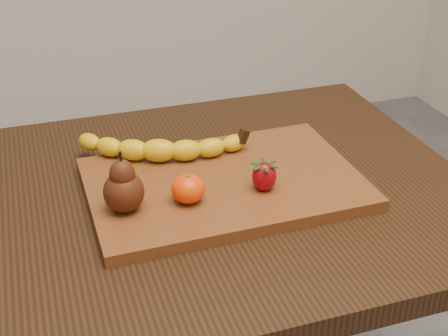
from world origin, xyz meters
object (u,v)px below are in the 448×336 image
object	(u,v)px
mandarin	(188,189)
cutting_board	(224,184)
table	(177,241)
pear	(123,182)

from	to	relation	value
mandarin	cutting_board	bearing A→B (deg)	33.11
cutting_board	table	bearing A→B (deg)	170.78
cutting_board	pear	xyz separation A→B (m)	(-0.17, -0.04, 0.06)
table	pear	world-z (taller)	pear
cutting_board	mandarin	world-z (taller)	mandarin
cutting_board	pear	world-z (taller)	pear
table	cutting_board	size ratio (longest dim) A/B	2.22
table	mandarin	distance (m)	0.15
cutting_board	mandarin	distance (m)	0.10
cutting_board	pear	distance (m)	0.19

